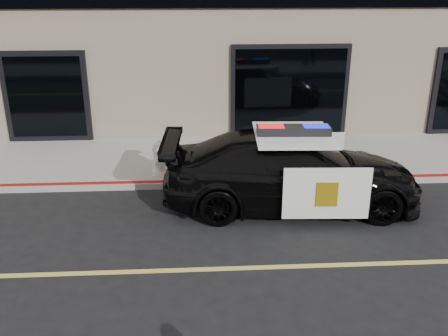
{
  "coord_description": "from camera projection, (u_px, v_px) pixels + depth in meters",
  "views": [
    {
      "loc": [
        -3.77,
        -7.32,
        4.71
      ],
      "look_at": [
        -3.21,
        2.2,
        1.0
      ],
      "focal_mm": 40.0,
      "sensor_mm": 36.0,
      "label": 1
    }
  ],
  "objects": [
    {
      "name": "sidewalk_n",
      "position": [
        335.0,
        157.0,
        13.58
      ],
      "size": [
        60.0,
        3.5,
        0.15
      ],
      "primitive_type": "cube",
      "color": "gray",
      "rests_on": "ground"
    },
    {
      "name": "fire_hydrant",
      "position": [
        159.0,
        158.0,
        12.06
      ],
      "size": [
        0.39,
        0.54,
        0.86
      ],
      "color": "silver",
      "rests_on": "sidewalk_n"
    },
    {
      "name": "ground",
      "position": [
        414.0,
        263.0,
        8.72
      ],
      "size": [
        120.0,
        120.0,
        0.0
      ],
      "primitive_type": "plane",
      "color": "black",
      "rests_on": "ground"
    },
    {
      "name": "police_car",
      "position": [
        291.0,
        170.0,
        10.64
      ],
      "size": [
        2.82,
        5.7,
        1.79
      ],
      "color": "black",
      "rests_on": "ground"
    }
  ]
}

